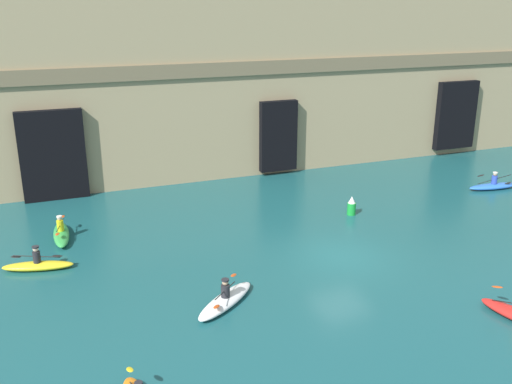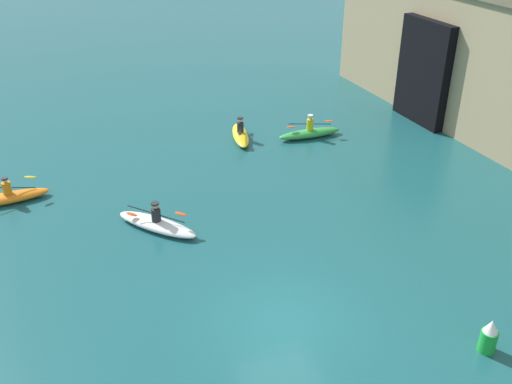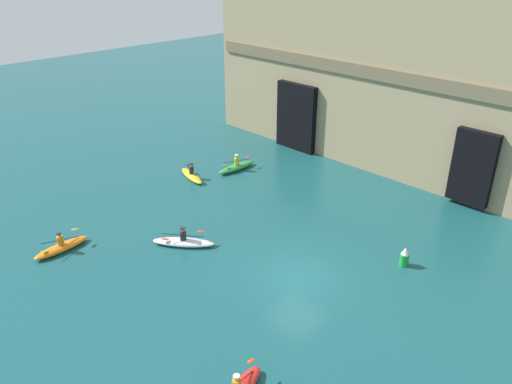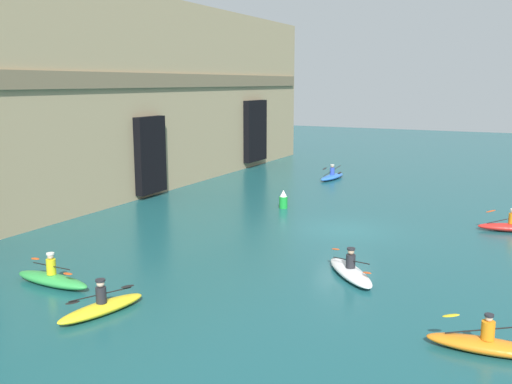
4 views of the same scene
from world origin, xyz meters
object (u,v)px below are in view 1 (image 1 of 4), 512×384
kayak_blue (494,186)px  kayak_green (61,234)px  marker_buoy (352,206)px  kayak_white (226,300)px  kayak_yellow (38,265)px

kayak_blue → kayak_green: (-24.89, 1.53, 0.03)m
kayak_blue → marker_buoy: size_ratio=3.30×
kayak_white → kayak_yellow: (-6.49, 5.68, 0.01)m
kayak_yellow → kayak_green: bearing=84.4°
kayak_blue → kayak_yellow: bearing=-170.5°
kayak_white → kayak_blue: bearing=-18.3°
kayak_white → marker_buoy: 11.40m
kayak_yellow → marker_buoy: size_ratio=2.96×
kayak_white → kayak_green: (-5.35, 8.85, 0.03)m
kayak_white → kayak_green: size_ratio=0.97×
kayak_white → kayak_green: bearing=82.3°
kayak_blue → kayak_yellow: kayak_yellow is taller
kayak_white → marker_buoy: kayak_white is taller
kayak_yellow → kayak_white: bearing=-27.1°
kayak_blue → kayak_green: 24.94m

